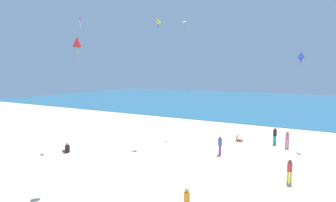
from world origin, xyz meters
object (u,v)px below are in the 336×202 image
at_px(kite_purple, 80,19).
at_px(person_0, 275,135).
at_px(person_3, 220,144).
at_px(beach_chair_mid_beach, 239,138).
at_px(kite_yellow, 158,21).
at_px(kite_red, 77,41).
at_px(person_4, 290,170).
at_px(person_2, 187,200).
at_px(kite_white, 184,22).
at_px(person_1, 287,138).
at_px(kite_blue, 301,57).
at_px(person_5, 67,149).

bearing_deg(kite_purple, person_0, 24.67).
bearing_deg(person_3, beach_chair_mid_beach, -131.59).
bearing_deg(person_3, kite_yellow, -54.32).
bearing_deg(kite_red, person_4, 24.82).
relative_size(person_2, kite_purple, 1.14).
height_order(person_0, person_2, person_0).
xyz_separation_m(person_4, kite_white, (-11.61, 9.53, 11.52)).
bearing_deg(kite_white, kite_purple, -129.22).
height_order(person_4, kite_white, kite_white).
bearing_deg(kite_white, person_1, -8.09).
bearing_deg(person_1, kite_blue, -16.76).
bearing_deg(person_4, beach_chair_mid_beach, -159.07).
height_order(kite_red, kite_blue, kite_red).
relative_size(person_3, kite_yellow, 1.44).
bearing_deg(person_0, kite_blue, -17.83).
bearing_deg(kite_white, kite_red, -90.42).
bearing_deg(person_0, person_1, -87.20).
bearing_deg(kite_yellow, person_5, -119.15).
bearing_deg(person_5, person_0, -147.34).
bearing_deg(kite_red, beach_chair_mid_beach, 64.04).
bearing_deg(beach_chair_mid_beach, person_5, -135.26).
distance_m(person_5, kite_blue, 22.31).
relative_size(person_1, person_2, 1.11).
bearing_deg(kite_red, kite_yellow, 94.21).
distance_m(person_1, person_5, 19.21).
xyz_separation_m(person_2, kite_purple, (-14.64, 7.42, 11.01)).
bearing_deg(kite_purple, kite_red, -43.60).
xyz_separation_m(person_2, kite_red, (-7.83, 0.94, 7.74)).
height_order(person_0, kite_yellow, kite_yellow).
bearing_deg(person_2, kite_purple, -16.19).
distance_m(person_4, kite_red, 15.04).
height_order(person_2, person_5, person_2).
bearing_deg(kite_purple, kite_yellow, 35.52).
xyz_separation_m(person_0, person_3, (-3.57, -5.50, -0.04)).
bearing_deg(person_4, kite_purple, -103.49).
height_order(person_1, person_5, person_1).
bearing_deg(kite_yellow, person_4, -23.14).
xyz_separation_m(person_1, person_2, (-3.22, -14.33, -0.09)).
bearing_deg(person_4, kite_white, -139.60).
bearing_deg(person_2, kite_red, 3.86).
relative_size(person_0, person_3, 1.05).
xyz_separation_m(person_3, person_4, (5.34, -3.26, -0.04)).
relative_size(person_4, kite_red, 0.88).
distance_m(person_2, person_3, 9.72).
bearing_deg(kite_blue, kite_red, -127.33).
xyz_separation_m(person_5, kite_yellow, (4.31, 7.74, 11.49)).
height_order(kite_yellow, kite_blue, kite_yellow).
xyz_separation_m(person_0, kite_blue, (1.80, 1.23, 7.18)).
height_order(person_4, kite_blue, kite_blue).
bearing_deg(person_1, kite_white, 84.06).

